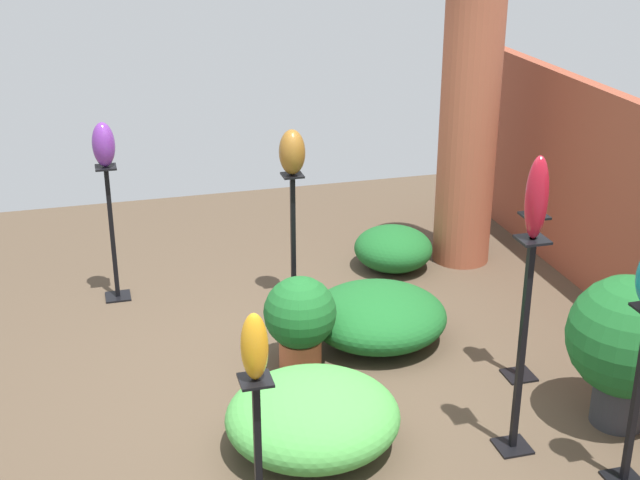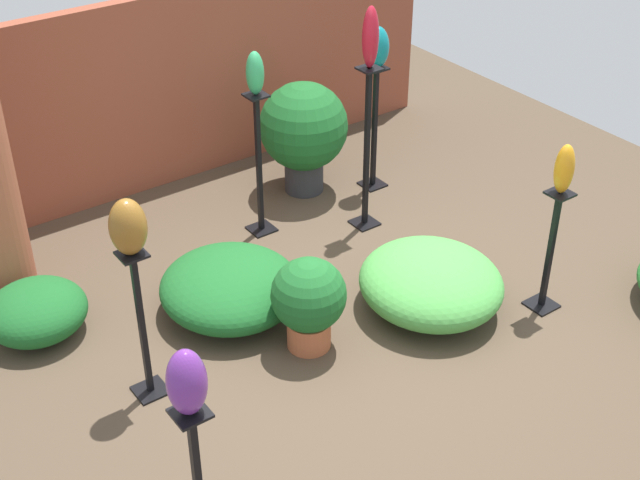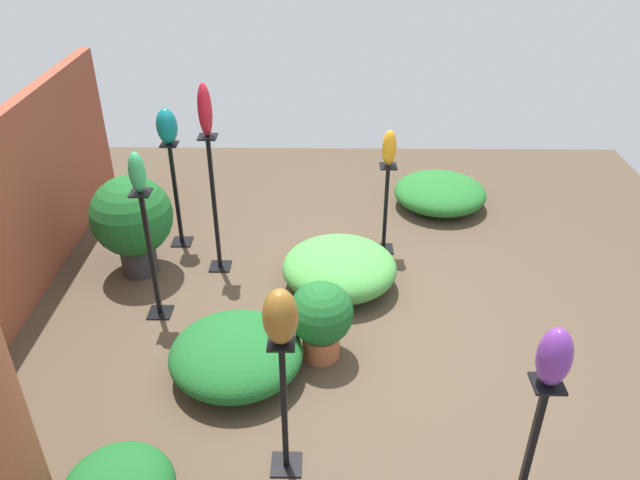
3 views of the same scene
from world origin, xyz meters
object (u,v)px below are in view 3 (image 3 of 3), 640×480
Objects in this scene: pedestal_teal at (177,200)px; art_vase_teal at (167,126)px; potted_plant_near_pillar at (321,317)px; potted_plant_front_right at (132,219)px; pedestal_ruby at (215,211)px; pedestal_bronze at (284,413)px; art_vase_ruby at (205,110)px; art_vase_jade at (137,172)px; pedestal_amber at (385,213)px; pedestal_jade at (152,261)px; pedestal_violet at (527,463)px; art_vase_bronze at (280,317)px; art_vase_amber at (389,148)px; art_vase_violet at (554,357)px.

art_vase_teal is at bearing 45.00° from pedestal_teal.
potted_plant_front_right is (1.18, 1.75, 0.19)m from potted_plant_near_pillar.
pedestal_ruby is 0.92m from art_vase_teal.
art_vase_teal reaches higher than pedestal_bronze.
art_vase_jade is (-0.74, 0.42, -0.24)m from art_vase_ruby.
pedestal_bronze is 3.14× the size of art_vase_jade.
art_vase_ruby is at bearing -84.12° from potted_plant_front_right.
pedestal_amber is 2.30m from pedestal_jade.
art_vase_bronze reaches higher than pedestal_violet.
potted_plant_near_pillar is 2.12m from potted_plant_front_right.
art_vase_amber is at bearing -79.90° from potted_plant_front_right.
pedestal_violet is at bearing -127.43° from pedestal_jade.
pedestal_teal is 1.27m from art_vase_ruby.
pedestal_teal is 3.11× the size of art_vase_bronze.
pedestal_jade is at bearing 118.03° from art_vase_amber.
pedestal_ruby is 2.02× the size of potted_plant_near_pillar.
pedestal_amber is 0.95× the size of potted_plant_front_right.
pedestal_ruby is 2.90× the size of art_vase_ruby.
pedestal_ruby is 3.47m from pedestal_violet.
pedestal_ruby is at bearing -134.34° from art_vase_teal.
pedestal_jade is 3.33m from art_vase_violet.
art_vase_ruby is (2.71, 2.16, 1.08)m from pedestal_violet.
pedestal_bronze is (-2.68, 0.83, 0.06)m from pedestal_amber.
pedestal_teal is 1.05× the size of pedestal_bronze.
art_vase_teal is at bearing 86.95° from art_vase_amber.
art_vase_teal is 1.03× the size of art_vase_jade.
art_vase_amber is at bearing -77.96° from art_vase_ruby.
pedestal_ruby reaches higher than pedestal_violet.
art_vase_bronze is (-2.68, 0.83, 0.12)m from art_vase_amber.
pedestal_jade is at bearing -152.76° from potted_plant_front_right.
pedestal_teal is 2.08m from pedestal_amber.
art_vase_teal is 0.97× the size of art_vase_amber.
pedestal_bronze is 2.87m from art_vase_amber.
pedestal_teal is 4.18m from art_vase_violet.
art_vase_teal is 1.19m from art_vase_jade.
art_vase_jade reaches higher than pedestal_teal.
art_vase_amber is at bearing 10.23° from pedestal_violet.
pedestal_violet is 1.87m from potted_plant_near_pillar.
pedestal_bronze is at bearing -143.12° from art_vase_jade.
pedestal_teal reaches higher than pedestal_amber.
art_vase_violet reaches higher than pedestal_teal.
art_vase_bronze is at bearing 168.78° from potted_plant_near_pillar.
art_vase_jade is at bearing -152.76° from potted_plant_front_right.
pedestal_violet is 3.15× the size of art_vase_bronze.
art_vase_jade is 0.95× the size of art_vase_bronze.
pedestal_violet reaches higher than pedestal_amber.
art_vase_teal is at bearing 24.12° from pedestal_bronze.
art_vase_ruby reaches higher than pedestal_ruby.
potted_plant_near_pillar is at bearing -139.53° from art_vase_teal.
pedestal_amber is (0.34, -1.61, -0.20)m from pedestal_ruby.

